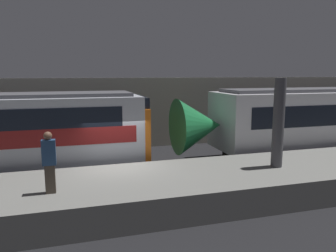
# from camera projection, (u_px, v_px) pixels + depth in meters

# --- Properties ---
(ground_plane) EXTENTS (120.00, 120.00, 0.00)m
(ground_plane) POSITION_uv_depth(u_px,v_px,m) (119.00, 188.00, 12.63)
(ground_plane) COLOR black
(platform) EXTENTS (40.00, 3.86, 0.96)m
(platform) POSITION_uv_depth(u_px,v_px,m) (127.00, 193.00, 10.72)
(platform) COLOR slate
(platform) RESTS_ON ground
(station_rear_barrier) EXTENTS (50.00, 0.15, 4.12)m
(station_rear_barrier) POSITION_uv_depth(u_px,v_px,m) (101.00, 114.00, 18.63)
(station_rear_barrier) COLOR #B2AD9E
(station_rear_barrier) RESTS_ON ground
(support_pillar_near) EXTENTS (0.41, 0.41, 3.26)m
(support_pillar_near) POSITION_uv_depth(u_px,v_px,m) (278.00, 123.00, 11.87)
(support_pillar_near) COLOR #47474C
(support_pillar_near) RESTS_ON platform
(person_waiting) EXTENTS (0.38, 0.24, 1.80)m
(person_waiting) POSITION_uv_depth(u_px,v_px,m) (49.00, 161.00, 9.31)
(person_waiting) COLOR #473D33
(person_waiting) RESTS_ON platform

